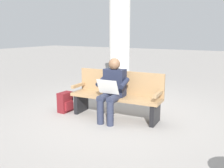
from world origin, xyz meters
The scene contains 5 objects.
ground_plane centered at (0.00, 0.00, 0.00)m, with size 40.00×40.00×0.00m, color gray.
bench_near centered at (0.00, -0.07, 0.46)m, with size 1.83×0.59×0.90m.
person_seated centered at (-0.02, 0.16, 0.63)m, with size 0.59×0.59×1.18m.
backpack centered at (1.09, 0.22, 0.20)m, with size 0.23×0.32×0.42m.
support_pillar centered at (1.37, -2.74, 2.07)m, with size 0.64×0.64×4.13m, color silver.
Camera 1 is at (-2.24, 4.08, 1.65)m, focal length 39.61 mm.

